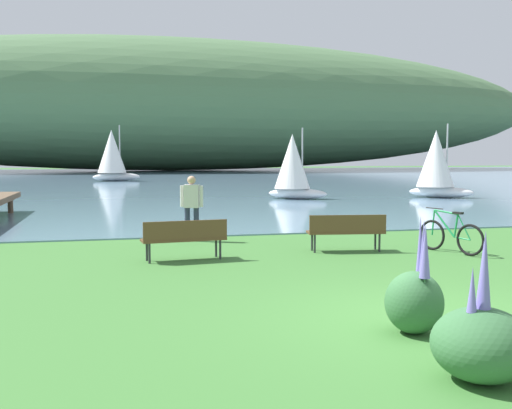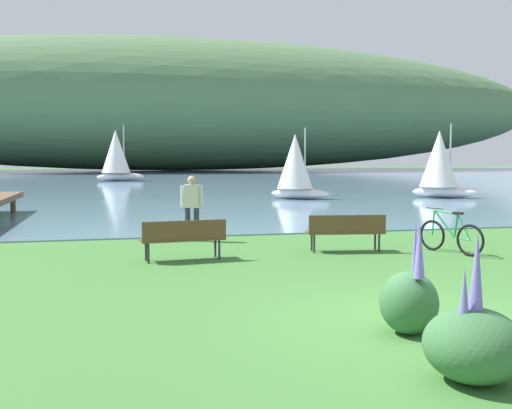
{
  "view_description": "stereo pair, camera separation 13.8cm",
  "coord_description": "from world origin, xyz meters",
  "px_view_note": "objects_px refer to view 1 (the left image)",
  "views": [
    {
      "loc": [
        -4.19,
        -7.44,
        2.27
      ],
      "look_at": [
        -0.7,
        7.44,
        1.0
      ],
      "focal_mm": 42.5,
      "sensor_mm": 36.0,
      "label": 1
    },
    {
      "loc": [
        -4.05,
        -7.47,
        2.27
      ],
      "look_at": [
        -0.7,
        7.44,
        1.0
      ],
      "focal_mm": 42.5,
      "sensor_mm": 36.0,
      "label": 2
    }
  ],
  "objects_px": {
    "sailboat_toward_hillside": "(293,166)",
    "person_at_shoreline": "(192,204)",
    "park_bench_near_camera": "(346,230)",
    "park_bench_further_along": "(184,237)",
    "sailboat_nearest_to_shore": "(112,155)",
    "bicycle_leaning_near_bench": "(450,236)",
    "sailboat_mid_bay": "(436,163)"
  },
  "relations": [
    {
      "from": "bicycle_leaning_near_bench",
      "to": "sailboat_toward_hillside",
      "type": "xyz_separation_m",
      "value": [
        1.19,
        16.63,
        1.31
      ]
    },
    {
      "from": "park_bench_near_camera",
      "to": "sailboat_mid_bay",
      "type": "xyz_separation_m",
      "value": [
        10.93,
        15.13,
        1.3
      ]
    },
    {
      "from": "sailboat_nearest_to_shore",
      "to": "sailboat_toward_hillside",
      "type": "relative_size",
      "value": 1.32
    },
    {
      "from": "park_bench_near_camera",
      "to": "sailboat_mid_bay",
      "type": "relative_size",
      "value": 0.49
    },
    {
      "from": "park_bench_near_camera",
      "to": "person_at_shoreline",
      "type": "height_order",
      "value": "person_at_shoreline"
    },
    {
      "from": "bicycle_leaning_near_bench",
      "to": "sailboat_mid_bay",
      "type": "xyz_separation_m",
      "value": [
        8.66,
        15.84,
        1.42
      ]
    },
    {
      "from": "person_at_shoreline",
      "to": "sailboat_mid_bay",
      "type": "height_order",
      "value": "sailboat_mid_bay"
    },
    {
      "from": "park_bench_near_camera",
      "to": "park_bench_further_along",
      "type": "relative_size",
      "value": 1.0
    },
    {
      "from": "park_bench_near_camera",
      "to": "sailboat_mid_bay",
      "type": "height_order",
      "value": "sailboat_mid_bay"
    },
    {
      "from": "sailboat_nearest_to_shore",
      "to": "park_bench_near_camera",
      "type": "bearing_deg",
      "value": -82.11
    },
    {
      "from": "park_bench_further_along",
      "to": "bicycle_leaning_near_bench",
      "type": "bearing_deg",
      "value": -3.45
    },
    {
      "from": "bicycle_leaning_near_bench",
      "to": "sailboat_toward_hillside",
      "type": "distance_m",
      "value": 16.72
    },
    {
      "from": "park_bench_further_along",
      "to": "park_bench_near_camera",
      "type": "bearing_deg",
      "value": 5.1
    },
    {
      "from": "sailboat_nearest_to_shore",
      "to": "park_bench_further_along",
      "type": "bearing_deg",
      "value": -87.72
    },
    {
      "from": "sailboat_mid_bay",
      "to": "bicycle_leaning_near_bench",
      "type": "bearing_deg",
      "value": -118.67
    },
    {
      "from": "sailboat_nearest_to_shore",
      "to": "sailboat_mid_bay",
      "type": "distance_m",
      "value": 28.69
    },
    {
      "from": "sailboat_mid_bay",
      "to": "park_bench_further_along",
      "type": "bearing_deg",
      "value": -133.63
    },
    {
      "from": "park_bench_further_along",
      "to": "bicycle_leaning_near_bench",
      "type": "xyz_separation_m",
      "value": [
        6.09,
        -0.37,
        -0.12
      ]
    },
    {
      "from": "park_bench_near_camera",
      "to": "park_bench_further_along",
      "type": "distance_m",
      "value": 3.83
    },
    {
      "from": "park_bench_near_camera",
      "to": "sailboat_nearest_to_shore",
      "type": "height_order",
      "value": "sailboat_nearest_to_shore"
    },
    {
      "from": "park_bench_near_camera",
      "to": "sailboat_toward_hillside",
      "type": "distance_m",
      "value": 16.34
    },
    {
      "from": "sailboat_nearest_to_shore",
      "to": "person_at_shoreline",
      "type": "bearing_deg",
      "value": -86.72
    },
    {
      "from": "park_bench_further_along",
      "to": "bicycle_leaning_near_bench",
      "type": "height_order",
      "value": "bicycle_leaning_near_bench"
    },
    {
      "from": "sailboat_nearest_to_shore",
      "to": "sailboat_toward_hillside",
      "type": "xyz_separation_m",
      "value": [
        8.83,
        -22.82,
        -0.53
      ]
    },
    {
      "from": "bicycle_leaning_near_bench",
      "to": "sailboat_nearest_to_shore",
      "type": "relative_size",
      "value": 0.36
    },
    {
      "from": "park_bench_near_camera",
      "to": "person_at_shoreline",
      "type": "relative_size",
      "value": 1.08
    },
    {
      "from": "sailboat_toward_hillside",
      "to": "person_at_shoreline",
      "type": "bearing_deg",
      "value": -116.83
    },
    {
      "from": "bicycle_leaning_near_bench",
      "to": "sailboat_nearest_to_shore",
      "type": "xyz_separation_m",
      "value": [
        -7.64,
        39.45,
        1.84
      ]
    },
    {
      "from": "park_bench_further_along",
      "to": "person_at_shoreline",
      "type": "distance_m",
      "value": 2.98
    },
    {
      "from": "park_bench_further_along",
      "to": "bicycle_leaning_near_bench",
      "type": "distance_m",
      "value": 6.1
    },
    {
      "from": "park_bench_further_along",
      "to": "sailboat_nearest_to_shore",
      "type": "xyz_separation_m",
      "value": [
        -1.55,
        39.08,
        1.71
      ]
    },
    {
      "from": "sailboat_nearest_to_shore",
      "to": "sailboat_mid_bay",
      "type": "height_order",
      "value": "sailboat_nearest_to_shore"
    }
  ]
}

